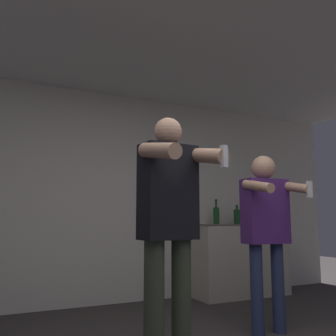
{
  "coord_description": "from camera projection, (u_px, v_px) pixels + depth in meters",
  "views": [
    {
      "loc": [
        -1.31,
        -1.51,
        0.99
      ],
      "look_at": [
        -0.21,
        0.77,
        1.34
      ],
      "focal_mm": 40.0,
      "sensor_mm": 36.0,
      "label": 1
    }
  ],
  "objects": [
    {
      "name": "counter",
      "position": [
        239.0,
        259.0,
        4.95
      ],
      "size": [
        1.31,
        0.55,
        0.93
      ],
      "color": "#BCB29E",
      "rests_on": "ground_plane"
    },
    {
      "name": "bottle_short_whiskey",
      "position": [
        216.0,
        215.0,
        4.91
      ],
      "size": [
        0.08,
        0.08,
        0.33
      ],
      "color": "#194723",
      "rests_on": "counter"
    },
    {
      "name": "bottle_red_label",
      "position": [
        257.0,
        214.0,
        5.2
      ],
      "size": [
        0.07,
        0.07,
        0.36
      ],
      "color": "black",
      "rests_on": "counter"
    },
    {
      "name": "bottle_tall_gin",
      "position": [
        237.0,
        216.0,
        5.05
      ],
      "size": [
        0.09,
        0.09,
        0.28
      ],
      "color": "#194723",
      "rests_on": "counter"
    },
    {
      "name": "person_woman_foreground",
      "position": [
        169.0,
        220.0,
        2.5
      ],
      "size": [
        0.5,
        0.52,
        1.69
      ],
      "color": "#38422D",
      "rests_on": "ground_plane"
    },
    {
      "name": "wall_back",
      "position": [
        107.0,
        196.0,
        4.56
      ],
      "size": [
        7.0,
        0.06,
        2.55
      ],
      "color": "beige",
      "rests_on": "ground_plane"
    },
    {
      "name": "ceiling_slab",
      "position": [
        156.0,
        45.0,
        3.42
      ],
      "size": [
        7.0,
        3.42,
        0.05
      ],
      "color": "silver",
      "rests_on": "wall_back"
    },
    {
      "name": "bottle_brown_liquor",
      "position": [
        269.0,
        216.0,
        5.29
      ],
      "size": [
        0.09,
        0.09,
        0.31
      ],
      "color": "silver",
      "rests_on": "counter"
    },
    {
      "name": "person_man_side",
      "position": [
        266.0,
        222.0,
        3.37
      ],
      "size": [
        0.5,
        0.53,
        1.57
      ],
      "color": "navy",
      "rests_on": "ground_plane"
    }
  ]
}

